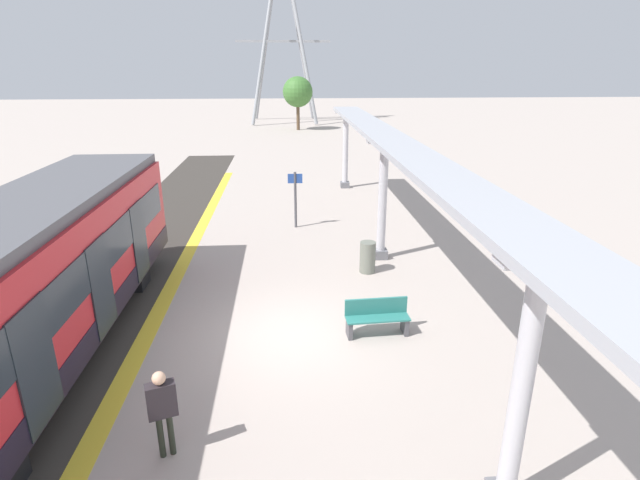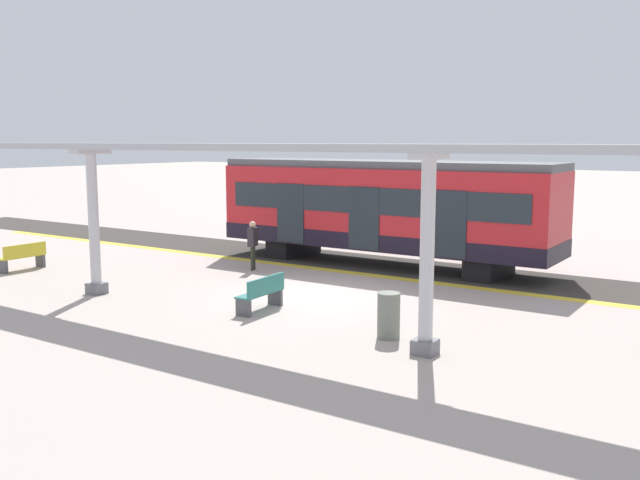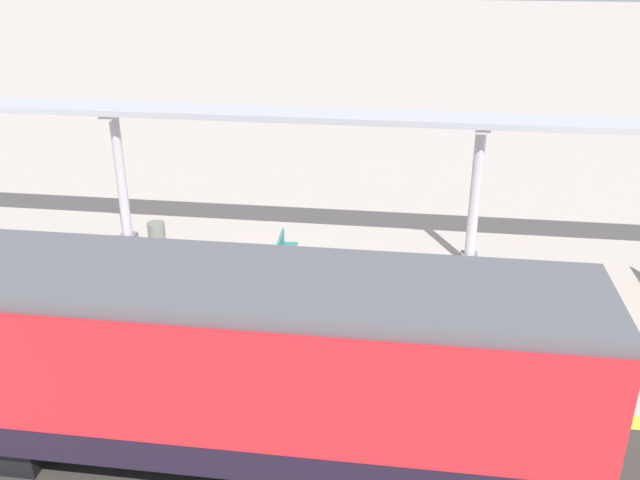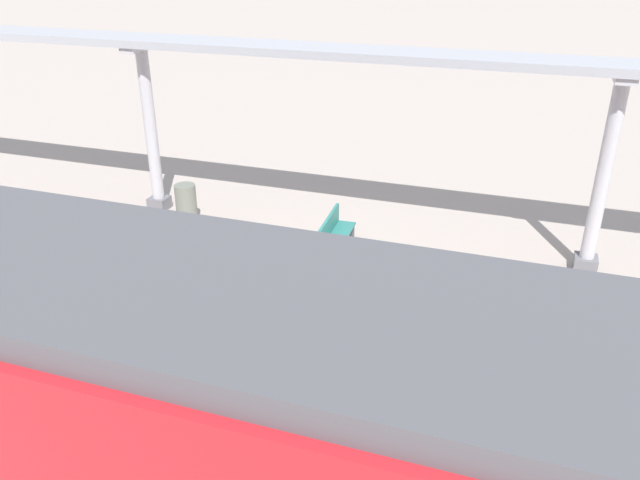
{
  "view_description": "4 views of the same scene",
  "coord_description": "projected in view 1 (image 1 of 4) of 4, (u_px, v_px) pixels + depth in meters",
  "views": [
    {
      "loc": [
        0.06,
        -10.34,
        6.03
      ],
      "look_at": [
        0.91,
        1.89,
        1.68
      ],
      "focal_mm": 27.73,
      "sensor_mm": 36.0,
      "label": 1
    },
    {
      "loc": [
        15.08,
        10.25,
        4.12
      ],
      "look_at": [
        0.65,
        0.62,
        1.63
      ],
      "focal_mm": 38.95,
      "sensor_mm": 36.0,
      "label": 2
    },
    {
      "loc": [
        -14.33,
        -3.37,
        8.26
      ],
      "look_at": [
        0.17,
        -1.34,
        1.77
      ],
      "focal_mm": 38.74,
      "sensor_mm": 36.0,
      "label": 3
    },
    {
      "loc": [
        -9.15,
        -3.64,
        6.05
      ],
      "look_at": [
        -0.76,
        -0.77,
        1.76
      ],
      "focal_mm": 35.43,
      "sensor_mm": 36.0,
      "label": 4
    }
  ],
  "objects": [
    {
      "name": "canopy_pillar_fourth",
      "position": [
        345.0,
        149.0,
        25.11
      ],
      "size": [
        1.1,
        0.44,
        3.9
      ],
      "color": "slate",
      "rests_on": "ground"
    },
    {
      "name": "tree_left_background",
      "position": [
        298.0,
        92.0,
        47.47
      ],
      "size": [
        2.88,
        2.88,
        5.04
      ],
      "color": "brown",
      "rests_on": "ground"
    },
    {
      "name": "passenger_waiting_near_edge",
      "position": [
        162.0,
        404.0,
        7.77
      ],
      "size": [
        0.5,
        0.35,
        1.58
      ],
      "color": "#262B20",
      "rests_on": "ground"
    },
    {
      "name": "canopy_pillar_second",
      "position": [
        521.0,
        390.0,
        6.53
      ],
      "size": [
        1.1,
        0.44,
        3.9
      ],
      "color": "slate",
      "rests_on": "ground"
    },
    {
      "name": "canopy_pillar_third",
      "position": [
        382.0,
        200.0,
        15.7
      ],
      "size": [
        1.1,
        0.44,
        3.9
      ],
      "color": "slate",
      "rests_on": "ground"
    },
    {
      "name": "train_near_carriage",
      "position": [
        35.0,
        282.0,
        10.13
      ],
      "size": [
        2.65,
        11.54,
        3.48
      ],
      "color": "red",
      "rests_on": "ground"
    },
    {
      "name": "bench_mid_platform",
      "position": [
        377.0,
        316.0,
        11.63
      ],
      "size": [
        1.52,
        0.53,
        0.86
      ],
      "color": "#2B766E",
      "rests_on": "ground"
    },
    {
      "name": "canopy_beam",
      "position": [
        428.0,
        166.0,
        10.58
      ],
      "size": [
        1.2,
        30.29,
        0.16
      ],
      "primitive_type": "cube",
      "color": "#A8AAB2",
      "rests_on": "canopy_pillar_nearest"
    },
    {
      "name": "electricity_pylon",
      "position": [
        283.0,
        31.0,
        52.16
      ],
      "size": [
        10.1,
        7.11,
        18.62
      ],
      "color": "#93969B",
      "rests_on": "ground"
    },
    {
      "name": "platform_info_sign",
      "position": [
        295.0,
        194.0,
        19.02
      ],
      "size": [
        0.56,
        0.1,
        2.2
      ],
      "color": "#4C4C51",
      "rests_on": "ground"
    },
    {
      "name": "trash_bin",
      "position": [
        368.0,
        257.0,
        15.09
      ],
      "size": [
        0.48,
        0.48,
        0.97
      ],
      "primitive_type": "cylinder",
      "color": "slate",
      "rests_on": "ground"
    },
    {
      "name": "trackbed",
      "position": [
        65.0,
        342.0,
        11.4
      ],
      "size": [
        3.2,
        49.82,
        0.01
      ],
      "primitive_type": "cube",
      "color": "#38332D",
      "rests_on": "ground"
    },
    {
      "name": "ground_plane",
      "position": [
        288.0,
        334.0,
        11.73
      ],
      "size": [
        176.0,
        176.0,
        0.0
      ],
      "primitive_type": "plane",
      "color": "#AEA096"
    },
    {
      "name": "tactile_edge_strip",
      "position": [
        145.0,
        339.0,
        11.51
      ],
      "size": [
        0.43,
        37.82,
        0.01
      ],
      "primitive_type": "cube",
      "color": "gold",
      "rests_on": "ground"
    }
  ]
}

